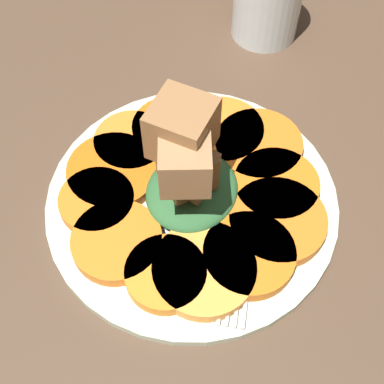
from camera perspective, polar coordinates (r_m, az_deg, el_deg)
The scene contains 16 objects.
table_slab at distance 51.74cm, azimuth 0.00°, elevation -1.87°, with size 120.00×120.00×2.00cm, color #4C3828.
plate at distance 50.45cm, azimuth 0.00°, elevation -0.98°, with size 27.36×27.36×1.05cm.
carrot_slice_0 at distance 53.12cm, azimuth 7.09°, elevation 4.94°, with size 8.63×8.63×1.30cm, color orange.
carrot_slice_1 at distance 53.91cm, azimuth 3.23°, elevation 6.45°, with size 8.30×8.30×1.30cm, color orange.
carrot_slice_2 at distance 54.06cm, azimuth -2.19°, elevation 6.70°, with size 7.92×7.92×1.30cm, color #D56013.
carrot_slice_3 at distance 53.29cm, azimuth -6.49°, elevation 5.27°, with size 7.31×7.31×1.30cm, color orange.
carrot_slice_4 at distance 51.38cm, azimuth -8.44°, elevation 2.15°, with size 8.68×8.68×1.30cm, color #D45F12.
carrot_slice_5 at distance 49.75cm, azimuth -10.11°, elevation -1.00°, with size 6.95×6.95×1.30cm, color orange.
carrot_slice_6 at distance 47.37cm, azimuth -8.01°, elevation -5.26°, with size 8.00×8.00×1.30cm, color orange.
carrot_slice_7 at distance 45.62cm, azimuth -2.81°, elevation -8.70°, with size 6.98×6.98×1.30cm, color orange.
carrot_slice_8 at distance 45.75cm, azimuth 1.30°, elevation -8.24°, with size 8.92×8.92×1.30cm, color #F9963A.
carrot_slice_9 at distance 46.59cm, azimuth 6.10°, elevation -6.66°, with size 8.05×8.05×1.30cm, color orange.
carrot_slice_10 at distance 48.51cm, azimuth 9.11°, elevation -3.10°, with size 8.80×8.80×1.30cm, color orange.
carrot_slice_11 at distance 50.56cm, azimuth 8.95°, elevation 0.70°, with size 8.01×8.01×1.30cm, color orange.
center_pile at distance 45.84cm, azimuth -0.39°, elevation 2.47°, with size 9.65×8.26×11.89cm.
fork at distance 47.85cm, azimuth 5.30°, elevation -4.76°, with size 17.21×7.52×0.40cm.
Camera 1 is at (-23.50, -12.91, 45.25)cm, focal length 50.00 mm.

